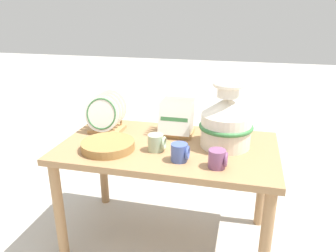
% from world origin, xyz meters
% --- Properties ---
extents(ground_plane, '(14.00, 14.00, 0.00)m').
position_xyz_m(ground_plane, '(0.00, 0.00, 0.00)').
color(ground_plane, '#B2ADA3').
extents(display_table, '(1.17, 0.67, 0.62)m').
position_xyz_m(display_table, '(0.00, 0.00, 0.54)').
color(display_table, '#9E754C').
rests_on(display_table, ground_plane).
extents(ceramic_vase, '(0.29, 0.29, 0.35)m').
position_xyz_m(ceramic_vase, '(0.30, 0.06, 0.77)').
color(ceramic_vase, silver).
rests_on(ceramic_vase, display_table).
extents(dish_rack_round_plates, '(0.21, 0.20, 0.23)m').
position_xyz_m(dish_rack_round_plates, '(-0.41, 0.11, 0.72)').
color(dish_rack_round_plates, tan).
rests_on(dish_rack_round_plates, display_table).
extents(dish_rack_square_plates, '(0.19, 0.19, 0.20)m').
position_xyz_m(dish_rack_square_plates, '(0.01, 0.16, 0.70)').
color(dish_rack_square_plates, tan).
rests_on(dish_rack_square_plates, display_table).
extents(wicker_charger_stack, '(0.28, 0.28, 0.04)m').
position_xyz_m(wicker_charger_stack, '(-0.29, -0.13, 0.64)').
color(wicker_charger_stack, olive).
rests_on(wicker_charger_stack, display_table).
extents(mug_cobalt_glaze, '(0.09, 0.08, 0.09)m').
position_xyz_m(mug_cobalt_glaze, '(0.10, -0.18, 0.67)').
color(mug_cobalt_glaze, '#42569E').
rests_on(mug_cobalt_glaze, display_table).
extents(mug_sage_glaze, '(0.09, 0.08, 0.09)m').
position_xyz_m(mug_sage_glaze, '(-0.04, -0.09, 0.67)').
color(mug_sage_glaze, '#9EB28E').
rests_on(mug_sage_glaze, display_table).
extents(mug_plum_glaze, '(0.09, 0.08, 0.09)m').
position_xyz_m(mug_plum_glaze, '(0.29, -0.20, 0.67)').
color(mug_plum_glaze, '#7A4770').
rests_on(mug_plum_glaze, display_table).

